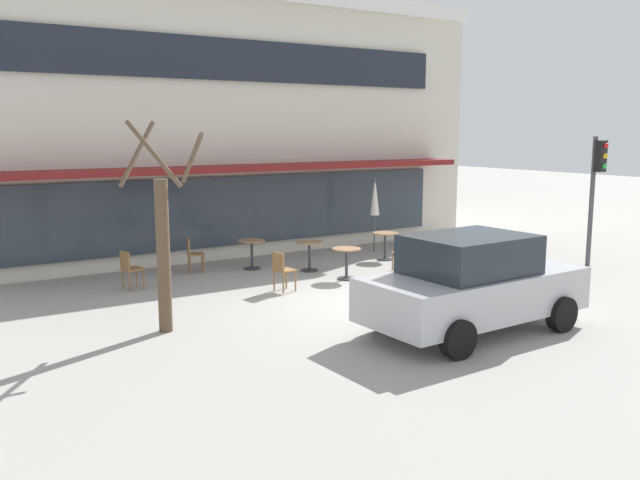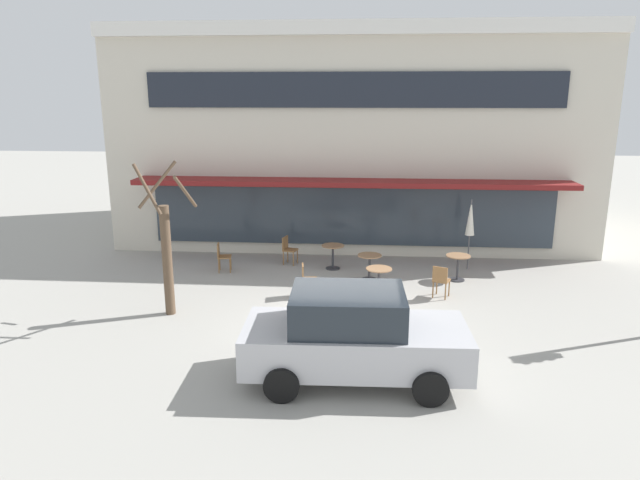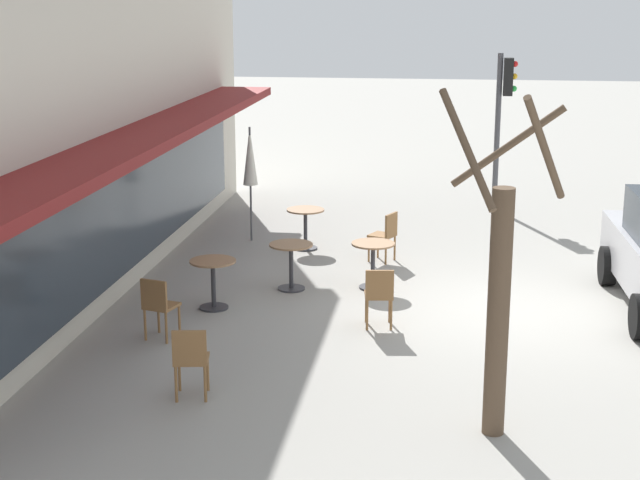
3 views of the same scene
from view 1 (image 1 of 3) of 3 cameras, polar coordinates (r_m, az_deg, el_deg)
The scene contains 14 objects.
ground_plane at distance 14.24m, azimuth 4.23°, elevation -5.28°, with size 80.00×80.00×0.00m, color #9E9B93.
building_facade at distance 22.54m, azimuth -11.28°, elevation 9.59°, with size 16.46×9.10×7.52m.
cafe_table_near_wall at distance 17.22m, azimuth -0.90°, elevation -0.94°, with size 0.70×0.70×0.76m.
cafe_table_streetside at distance 16.29m, azimuth 2.25°, elevation -1.54°, with size 0.70×0.70×0.76m.
cafe_table_by_tree at distance 17.54m, azimuth -5.76°, elevation -0.80°, with size 0.70×0.70×0.76m.
cafe_table_mid_patio at distance 18.80m, azimuth 5.50°, elevation -0.11°, with size 0.70×0.70×0.76m.
patio_umbrella_green_folded at distance 19.84m, azimuth 4.64°, elevation 3.63°, with size 0.28×0.28×2.20m.
cafe_chair_0 at distance 17.31m, azimuth -10.67°, elevation -1.01°, with size 0.49×0.49×0.89m.
cafe_chair_1 at distance 17.19m, azimuth 6.90°, elevation -0.99°, with size 0.53×0.53×0.89m.
cafe_chair_2 at distance 15.79m, azimuth -15.75°, elevation -2.19°, with size 0.46×0.46×0.89m.
cafe_chair_3 at distance 15.07m, azimuth -3.22°, elevation -2.40°, with size 0.45×0.45×0.89m.
parked_sedan at distance 12.30m, azimuth 12.74°, elevation -3.60°, with size 4.25×2.11×1.76m.
street_tree at distance 12.19m, azimuth -13.08°, elevation -0.15°, with size 1.37×1.35×3.74m.
traffic_light_pole at distance 18.93m, azimuth 22.24°, elevation 4.73°, with size 0.26×0.44×3.40m.
Camera 1 is at (-8.32, -10.99, 3.57)m, focal length 38.00 mm.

